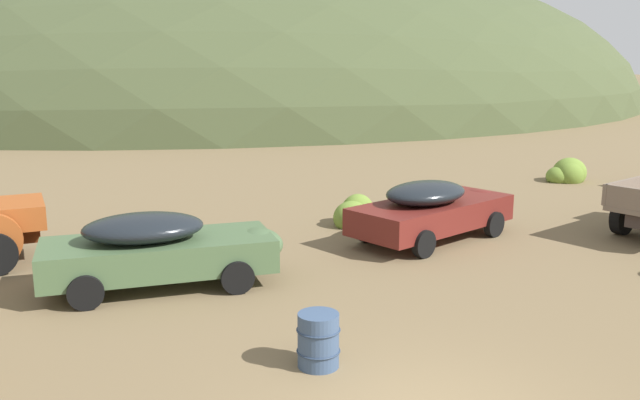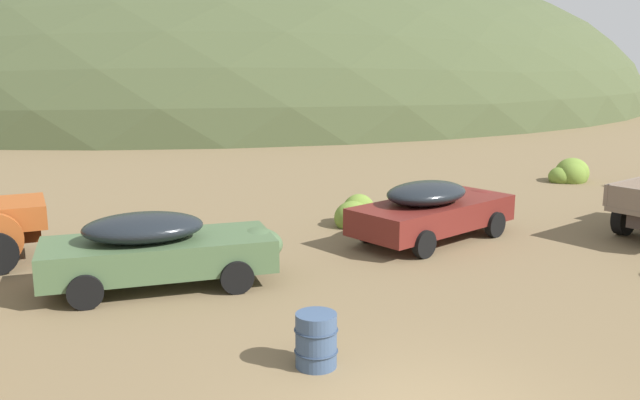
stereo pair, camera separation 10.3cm
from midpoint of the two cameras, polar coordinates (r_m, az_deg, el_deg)
The scene contains 6 objects.
hill_distant at distance 71.99m, azimuth -6.47°, elevation 8.09°, with size 82.98×71.66×29.37m, color #424C2D.
car_weathered_green at distance 14.49m, azimuth -12.58°, elevation -3.90°, with size 5.13×2.55×1.57m.
car_oxblood at distance 18.03m, azimuth 9.85°, elevation -0.68°, with size 5.21×3.07×1.57m.
oil_drum_spare at distance 10.69m, azimuth -0.04°, elevation -11.61°, with size 0.68×0.68×0.86m.
bush_back_edge at distance 27.71m, azimuth 20.23°, elevation 2.02°, with size 1.64×1.25×1.17m.
bush_front_right at distance 19.38m, azimuth 3.16°, elevation -1.27°, with size 1.36×1.17×1.10m.
Camera 2 is at (-4.69, -6.72, 4.69)m, focal length 38.36 mm.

